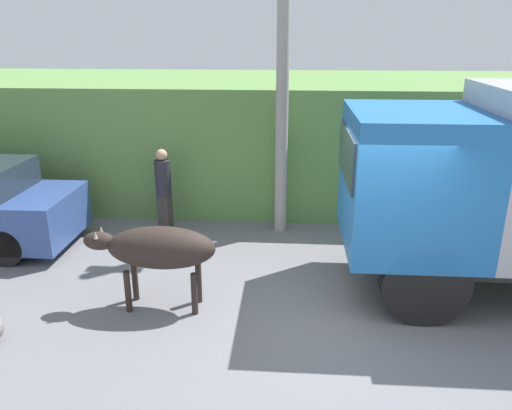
# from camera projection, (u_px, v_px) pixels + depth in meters

# --- Properties ---
(ground_plane) EXTENTS (60.00, 60.00, 0.00)m
(ground_plane) POSITION_uv_depth(u_px,v_px,m) (339.00, 317.00, 6.98)
(ground_plane) COLOR slate
(hillside_embankment) EXTENTS (32.00, 5.21, 2.71)m
(hillside_embankment) POSITION_uv_depth(u_px,v_px,m) (321.00, 134.00, 12.36)
(hillside_embankment) COLOR #608C47
(hillside_embankment) RESTS_ON ground_plane
(brown_cow) EXTENTS (1.87, 0.61, 1.23)m
(brown_cow) POSITION_uv_depth(u_px,v_px,m) (158.00, 249.00, 6.97)
(brown_cow) COLOR #2D231E
(brown_cow) RESTS_ON ground_plane
(pedestrian_on_hill) EXTENTS (0.41, 0.41, 1.66)m
(pedestrian_on_hill) POSITION_uv_depth(u_px,v_px,m) (163.00, 186.00, 9.74)
(pedestrian_on_hill) COLOR #38332D
(pedestrian_on_hill) RESTS_ON ground_plane
(utility_pole) EXTENTS (0.90, 0.23, 5.68)m
(utility_pole) POSITION_uv_depth(u_px,v_px,m) (283.00, 80.00, 9.08)
(utility_pole) COLOR #9E998E
(utility_pole) RESTS_ON ground_plane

